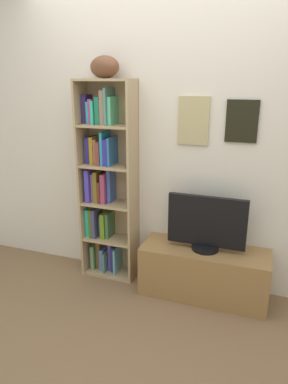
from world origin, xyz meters
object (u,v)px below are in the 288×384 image
(television, at_px, (207,224))
(tv_stand, at_px, (204,272))
(bookshelf, at_px, (105,185))
(football, at_px, (104,67))

(television, bearing_deg, tv_stand, -90.00)
(bookshelf, height_order, television, bookshelf)
(bookshelf, height_order, tv_stand, bookshelf)
(football, xyz_separation_m, tv_stand, (0.89, -0.07, -1.64))
(bookshelf, height_order, football, football)
(football, relative_size, tv_stand, 0.28)
(football, xyz_separation_m, television, (0.89, -0.07, -1.20))
(football, height_order, tv_stand, football)
(bookshelf, xyz_separation_m, football, (0.04, -0.03, 0.99))
(bookshelf, xyz_separation_m, tv_stand, (0.93, -0.10, -0.65))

